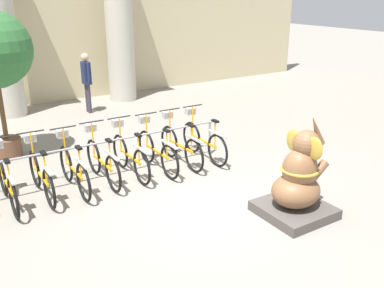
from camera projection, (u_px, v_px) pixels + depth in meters
The scene contains 14 objects.
ground_plane at pixel (209, 205), 7.28m from camera, with size 60.00×60.00×0.00m, color gray.
building_facade at pixel (52, 5), 13.09m from camera, with size 20.00×0.20×6.00m.
column_right at pixel (119, 17), 13.30m from camera, with size 1.08×1.08×5.16m.
bike_rack at pixel (100, 149), 8.03m from camera, with size 5.13×0.05×0.77m.
bicycle_1 at pixel (7, 182), 7.15m from camera, with size 0.48×1.69×1.09m.
bicycle_2 at pixel (41, 174), 7.46m from camera, with size 0.48×1.69×1.09m.
bicycle_3 at pixel (74, 168), 7.71m from camera, with size 0.48×1.69×1.09m.
bicycle_4 at pixel (102, 161), 8.04m from camera, with size 0.48×1.69×1.09m.
bicycle_5 at pixel (130, 155), 8.33m from camera, with size 0.48×1.69×1.09m.
bicycle_6 at pixel (157, 150), 8.57m from camera, with size 0.48×1.69×1.09m.
bicycle_7 at pixel (180, 145), 8.87m from camera, with size 0.48×1.69×1.09m.
bicycle_8 at pixel (203, 140), 9.15m from camera, with size 0.48×1.69×1.09m.
elephant_statue at pixel (298, 183), 6.81m from camera, with size 1.06×1.06×1.66m.
person_pedestrian at pixel (86, 77), 12.37m from camera, with size 0.23×0.47×1.74m.
Camera 1 is at (-3.69, -5.34, 3.47)m, focal length 40.00 mm.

